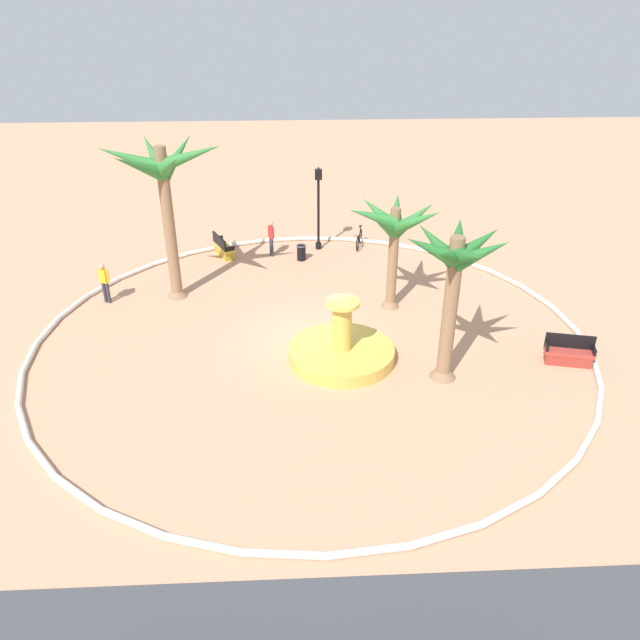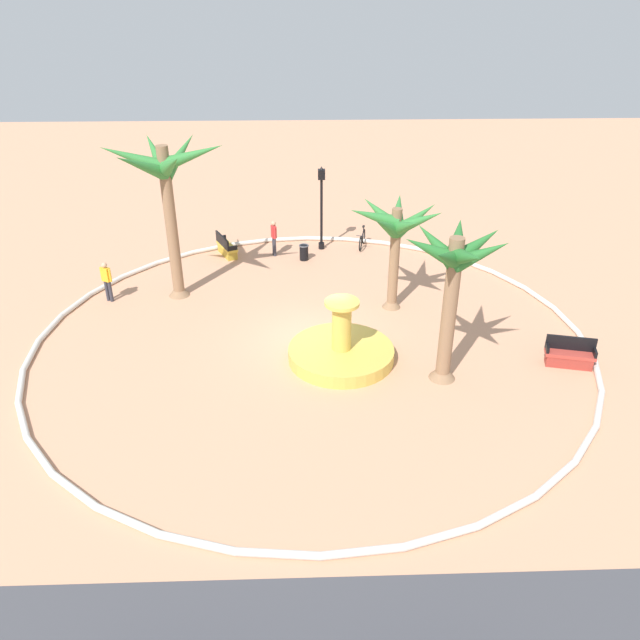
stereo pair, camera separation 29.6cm
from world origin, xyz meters
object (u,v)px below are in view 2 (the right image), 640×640
Objects in this scene: lamppost at (321,202)px; palm_tree_by_curb at (396,228)px; fountain at (341,351)px; trash_bin at (304,252)px; palm_tree_mid_plaza at (454,272)px; bicycle_red_frame at (362,239)px; palm_tree_near_fountain at (165,181)px; bench_east at (569,356)px; bench_west at (227,248)px; person_cyclist_photo at (107,280)px; person_cyclist_helmet at (274,236)px.

palm_tree_by_curb is at bearing 112.45° from lamppost.
trash_bin is (1.17, -8.65, 0.07)m from fountain.
palm_tree_mid_plaza is 11.97m from bicycle_red_frame.
palm_tree_mid_plaza is (-9.55, 6.34, -0.98)m from palm_tree_near_fountain.
fountain is at bearing 141.00° from palm_tree_near_fountain.
fountain is 0.70× the size of palm_tree_mid_plaza.
bench_east is 15.85m from bench_west.
palm_tree_near_fountain is at bearing -39.00° from fountain.
bench_west is (4.78, -9.31, 0.03)m from fountain.
bench_west is 0.99× the size of bicycle_red_frame.
person_cyclist_photo is (16.59, -5.33, 0.59)m from bench_east.
person_cyclist_helmet is at bearing -132.66° from palm_tree_near_fountain.
person_cyclist_helmet is at bearing 18.51° from lamppost.
fountain is 9.28m from palm_tree_near_fountain.
palm_tree_by_curb is 6.76m from lamppost.
bicycle_red_frame is at bearing -99.24° from fountain.
person_cyclist_photo reaches higher than bicycle_red_frame.
bench_east is at bearing 126.69° from lamppost.
palm_tree_near_fountain reaches higher than lamppost.
palm_tree_mid_plaza is 11.31m from trash_bin.
lamppost is 2.78m from bicycle_red_frame.
lamppost is at bearing -67.55° from palm_tree_by_curb.
palm_tree_by_curb reaches higher than bench_west.
trash_bin is at bearing -54.92° from palm_tree_by_curb.
bicycle_red_frame is 1.01× the size of person_cyclist_photo.
palm_tree_near_fountain is 3.79× the size of person_cyclist_photo.
palm_tree_near_fountain is 1.59× the size of lamppost.
bench_west is 4.93m from lamppost.
person_cyclist_helmet is at bearing 12.31° from bicycle_red_frame.
person_cyclist_helmet is (10.13, -9.85, 0.59)m from bench_east.
palm_tree_mid_plaza is 1.28× the size of lamppost.
person_cyclist_helmet reaches higher than person_cyclist_photo.
bench_east is (-13.91, 5.74, -4.41)m from palm_tree_near_fountain.
bench_west is at bearing -132.65° from person_cyclist_photo.
bench_east is at bearing 175.39° from fountain.
palm_tree_by_curb is 11.53m from person_cyclist_photo.
palm_tree_near_fountain is (6.33, -5.13, 4.44)m from fountain.
bicycle_red_frame is (-1.65, -10.16, 0.07)m from fountain.
fountain is 4.91× the size of trash_bin.
palm_tree_near_fountain is 1.24× the size of palm_tree_mid_plaza.
palm_tree_mid_plaza is at bearing 113.97° from trash_bin.
lamppost is at bearing -53.31° from bench_east.
bench_east is at bearing 162.20° from person_cyclist_photo.
trash_bin is (4.38, -9.86, -3.39)m from palm_tree_mid_plaza.
palm_tree_by_curb is 7.62m from person_cyclist_helmet.
palm_tree_mid_plaza is (-0.98, 5.01, 0.49)m from palm_tree_by_curb.
person_cyclist_helmet is at bearing -44.20° from bench_east.
palm_tree_mid_plaza is 3.03× the size of bicycle_red_frame.
trash_bin is (8.75, -9.26, 0.04)m from bench_east.
palm_tree_mid_plaza reaches higher than trash_bin.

